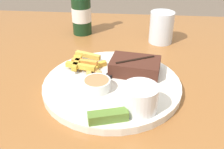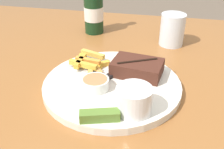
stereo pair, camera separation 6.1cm
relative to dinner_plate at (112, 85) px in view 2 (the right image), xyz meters
The scene contains 11 objects.
dining_table 0.08m from the dinner_plate, ahead, with size 1.41×1.13×0.76m.
dinner_plate is the anchor object (origin of this frame).
steak_portion 0.08m from the dinner_plate, 42.61° to the left, with size 0.13×0.10×0.04m.
fries_pile 0.10m from the dinner_plate, 141.93° to the left, with size 0.10×0.13×0.02m.
coleslaw_cup 0.12m from the dinner_plate, 56.39° to the right, with size 0.07×0.07×0.05m.
dipping_sauce_cup 0.05m from the dinner_plate, 131.99° to the right, with size 0.06×0.06×0.02m.
pickle_spear 0.14m from the dinner_plate, 87.91° to the right, with size 0.08×0.04×0.02m.
fork_utensil 0.09m from the dinner_plate, 158.39° to the left, with size 0.13×0.06×0.00m.
knife_utensil 0.05m from the dinner_plate, 79.52° to the left, with size 0.10×0.15×0.01m.
beer_bottle 0.37m from the dinner_plate, 111.86° to the left, with size 0.07×0.07×0.20m.
drinking_glass 0.32m from the dinner_plate, 65.12° to the left, with size 0.08×0.08×0.10m.
Camera 2 is at (0.11, -0.51, 1.11)m, focal length 42.00 mm.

